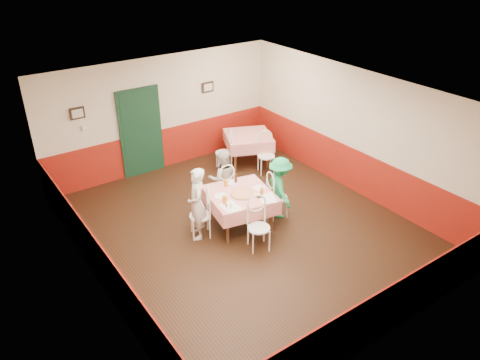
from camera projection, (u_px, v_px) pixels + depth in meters
floor at (245, 228)px, 9.48m from camera, size 7.00×7.00×0.00m
ceiling at (246, 95)px, 8.15m from camera, size 7.00×7.00×0.00m
back_wall at (162, 114)px, 11.34m from camera, size 6.00×0.10×2.80m
front_wall at (397, 262)px, 6.29m from camera, size 6.00×0.10×2.80m
left_wall at (90, 216)px, 7.30m from camera, size 0.10×7.00×2.80m
right_wall at (356, 132)px, 10.33m from camera, size 0.10×7.00×2.80m
wainscot_back at (165, 148)px, 11.75m from camera, size 6.00×0.03×1.00m
wainscot_front at (386, 312)px, 6.72m from camera, size 6.00×0.03×1.00m
wainscot_left at (99, 262)px, 7.73m from camera, size 0.03×7.00×1.00m
wainscot_right at (351, 168)px, 10.75m from camera, size 0.03×7.00×1.00m
door at (141, 133)px, 11.16m from camera, size 0.96×0.06×2.10m
picture_left at (77, 113)px, 10.08m from camera, size 0.32×0.03×0.26m
picture_right at (208, 87)px, 11.74m from camera, size 0.32×0.03×0.26m
thermostat at (84, 127)px, 10.29m from camera, size 0.10×0.03×0.10m
main_table at (240, 209)px, 9.41m from camera, size 1.42×1.42×0.77m
second_table at (248, 149)px, 12.02m from camera, size 1.47×1.47×0.77m
chair_left at (200, 216)px, 9.06m from camera, size 0.55×0.55×0.90m
chair_right at (277, 197)px, 9.68m from camera, size 0.51×0.51×0.90m
chair_far at (224, 187)px, 10.05m from camera, size 0.47×0.47×0.90m
chair_near at (259, 228)px, 8.69m from camera, size 0.53×0.53×0.90m
chair_second_a at (224, 153)px, 11.60m from camera, size 0.55×0.55×0.90m
chair_second_b at (266, 156)px, 11.44m from camera, size 0.55×0.55×0.90m
pizza at (243, 194)px, 9.17m from camera, size 0.54×0.54×0.03m
plate_left at (221, 196)px, 9.10m from camera, size 0.29×0.29×0.01m
plate_right at (259, 188)px, 9.39m from camera, size 0.29×0.29×0.01m
plate_far at (232, 183)px, 9.58m from camera, size 0.29×0.29×0.01m
glass_a at (225, 200)px, 8.84m from camera, size 0.10×0.10×0.16m
glass_b at (262, 191)px, 9.16m from camera, size 0.08×0.08×0.13m
glass_c at (226, 183)px, 9.45m from camera, size 0.09×0.09×0.14m
beer_bottle at (236, 178)px, 9.54m from camera, size 0.07×0.07×0.21m
shaker_a at (230, 206)px, 8.70m from camera, size 0.04×0.04×0.09m
shaker_b at (231, 206)px, 8.71m from camera, size 0.04×0.04×0.09m
shaker_c at (226, 205)px, 8.74m from camera, size 0.04×0.04×0.09m
menu_left at (230, 207)px, 8.77m from camera, size 0.32×0.41×0.00m
menu_right at (267, 198)px, 9.05m from camera, size 0.43×0.48×0.00m
wallet at (260, 197)px, 9.08m from camera, size 0.12×0.11×0.02m
diner_left at (197, 204)px, 8.91m from camera, size 0.54×0.63×1.47m
diner_far at (223, 178)px, 10.00m from camera, size 0.77×0.69×1.30m
diner_right at (280, 188)px, 9.60m from camera, size 0.73×0.97×1.34m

